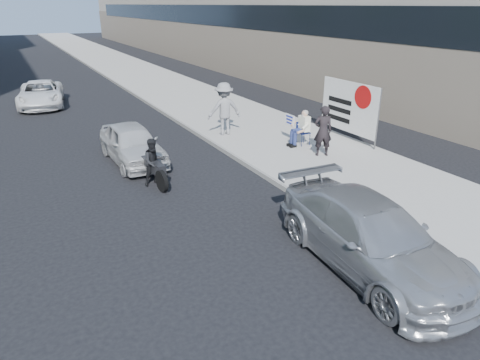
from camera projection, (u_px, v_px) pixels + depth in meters
ground at (281, 232)px, 10.16m from camera, size 160.00×160.00×0.00m
near_sidewalk at (163, 85)px, 28.14m from camera, size 5.00×120.00×0.15m
seated_protester at (301, 126)px, 15.67m from camera, size 0.83×1.12×1.31m
jogger at (224, 109)px, 16.87m from camera, size 1.42×0.93×2.06m
pedestrian_woman at (323, 131)px, 14.53m from camera, size 0.75×0.64×1.74m
protest_banner at (349, 107)px, 16.20m from camera, size 0.08×3.06×2.20m
parked_sedan at (370, 236)px, 8.62m from camera, size 2.29×4.92×1.39m
white_sedan_near at (132, 143)px, 14.46m from camera, size 1.65×3.86×1.30m
white_sedan_far at (41, 94)px, 22.43m from camera, size 2.76×4.88×1.29m
motorcycle at (154, 164)px, 12.63m from camera, size 0.75×2.05×1.42m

